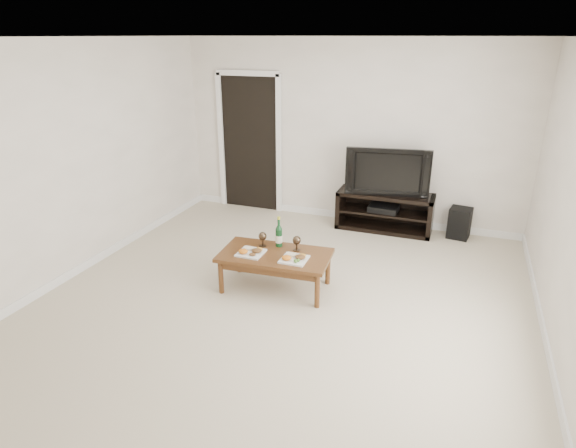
{
  "coord_description": "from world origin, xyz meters",
  "views": [
    {
      "loc": [
        1.57,
        -4.0,
        2.62
      ],
      "look_at": [
        -0.11,
        0.55,
        0.7
      ],
      "focal_mm": 30.0,
      "sensor_mm": 36.0,
      "label": 1
    }
  ],
  "objects_px": {
    "television": "(388,170)",
    "coffee_table": "(275,271)",
    "media_console": "(384,211)",
    "subwoofer": "(460,223)"
  },
  "relations": [
    {
      "from": "media_console",
      "to": "television",
      "type": "relative_size",
      "value": 1.17
    },
    {
      "from": "television",
      "to": "coffee_table",
      "type": "bearing_deg",
      "value": -119.4
    },
    {
      "from": "television",
      "to": "coffee_table",
      "type": "relative_size",
      "value": 0.96
    },
    {
      "from": "television",
      "to": "coffee_table",
      "type": "distance_m",
      "value": 2.39
    },
    {
      "from": "media_console",
      "to": "coffee_table",
      "type": "height_order",
      "value": "media_console"
    },
    {
      "from": "television",
      "to": "subwoofer",
      "type": "bearing_deg",
      "value": -4.01
    },
    {
      "from": "media_console",
      "to": "coffee_table",
      "type": "relative_size",
      "value": 1.13
    },
    {
      "from": "coffee_table",
      "to": "television",
      "type": "bearing_deg",
      "value": 69.02
    },
    {
      "from": "subwoofer",
      "to": "coffee_table",
      "type": "height_order",
      "value": "same"
    },
    {
      "from": "television",
      "to": "subwoofer",
      "type": "xyz_separation_m",
      "value": [
        1.02,
        0.08,
        -0.67
      ]
    }
  ]
}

